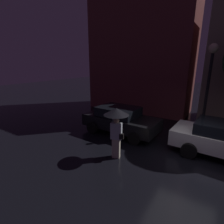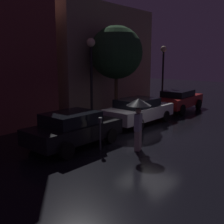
{
  "view_description": "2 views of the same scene",
  "coord_description": "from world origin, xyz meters",
  "px_view_note": "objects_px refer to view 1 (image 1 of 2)",
  "views": [
    {
      "loc": [
        0.77,
        -6.26,
        3.62
      ],
      "look_at": [
        -3.61,
        0.5,
        1.33
      ],
      "focal_mm": 28.0,
      "sensor_mm": 36.0,
      "label": 1
    },
    {
      "loc": [
        -11.11,
        -6.63,
        3.52
      ],
      "look_at": [
        -2.5,
        0.24,
        1.36
      ],
      "focal_mm": 45.0,
      "sensor_mm": 36.0,
      "label": 2
    }
  ],
  "objects_px": {
    "parked_car_black": "(120,119)",
    "parking_meter": "(114,126)",
    "pedestrian_with_umbrella": "(116,120)",
    "street_lamp_near": "(210,70)"
  },
  "relations": [
    {
      "from": "pedestrian_with_umbrella",
      "to": "parking_meter",
      "type": "relative_size",
      "value": 1.59
    },
    {
      "from": "parking_meter",
      "to": "pedestrian_with_umbrella",
      "type": "bearing_deg",
      "value": -53.94
    },
    {
      "from": "pedestrian_with_umbrella",
      "to": "parking_meter",
      "type": "distance_m",
      "value": 1.63
    },
    {
      "from": "parked_car_black",
      "to": "pedestrian_with_umbrella",
      "type": "relative_size",
      "value": 2.0
    },
    {
      "from": "pedestrian_with_umbrella",
      "to": "street_lamp_near",
      "type": "relative_size",
      "value": 0.45
    },
    {
      "from": "parked_car_black",
      "to": "street_lamp_near",
      "type": "xyz_separation_m",
      "value": [
        3.66,
        2.38,
        2.53
      ]
    },
    {
      "from": "parked_car_black",
      "to": "street_lamp_near",
      "type": "bearing_deg",
      "value": 35.25
    },
    {
      "from": "parked_car_black",
      "to": "parking_meter",
      "type": "bearing_deg",
      "value": -71.87
    },
    {
      "from": "pedestrian_with_umbrella",
      "to": "parking_meter",
      "type": "xyz_separation_m",
      "value": [
        -0.85,
        1.17,
        -0.77
      ]
    },
    {
      "from": "parked_car_black",
      "to": "parking_meter",
      "type": "height_order",
      "value": "parked_car_black"
    }
  ]
}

